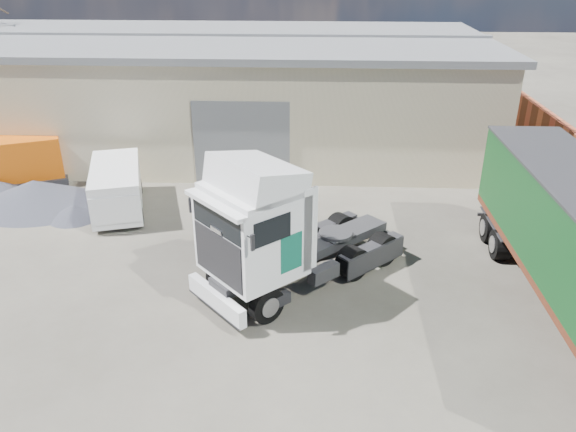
{
  "coord_description": "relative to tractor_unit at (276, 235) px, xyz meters",
  "views": [
    {
      "loc": [
        1.06,
        -12.15,
        9.12
      ],
      "look_at": [
        0.29,
        3.0,
        1.89
      ],
      "focal_mm": 35.0,
      "sensor_mm": 36.0,
      "label": 1
    }
  ],
  "objects": [
    {
      "name": "gravel_heap",
      "position": [
        -9.89,
        5.6,
        -1.32
      ],
      "size": [
        5.89,
        5.05,
        1.05
      ],
      "rotation": [
        0.0,
        0.0,
        0.0
      ],
      "color": "#20222B",
      "rests_on": "ground"
    },
    {
      "name": "tractor_unit",
      "position": [
        0.0,
        0.0,
        0.0
      ],
      "size": [
        6.25,
        6.05,
        4.3
      ],
      "rotation": [
        0.0,
        0.0,
        -0.82
      ],
      "color": "black",
      "rests_on": "ground"
    },
    {
      "name": "warehouse",
      "position": [
        -5.99,
        14.12,
        0.85
      ],
      "size": [
        30.6,
        12.6,
        5.42
      ],
      "color": "#C5B697",
      "rests_on": "ground"
    },
    {
      "name": "orange_skip",
      "position": [
        -11.31,
        7.92,
        -0.92
      ],
      "size": [
        3.79,
        3.16,
        2.03
      ],
      "rotation": [
        0.0,
        0.0,
        0.41
      ],
      "color": "#2D2D30",
      "rests_on": "ground"
    },
    {
      "name": "panel_van",
      "position": [
        -6.4,
        5.16,
        -0.9
      ],
      "size": [
        2.92,
        4.6,
        1.75
      ],
      "rotation": [
        0.0,
        0.0,
        0.3
      ],
      "color": "black",
      "rests_on": "ground"
    },
    {
      "name": "ground",
      "position": [
        0.01,
        -1.88,
        -1.81
      ],
      "size": [
        120.0,
        120.0,
        0.0
      ],
      "primitive_type": "plane",
      "color": "black",
      "rests_on": "ground"
    }
  ]
}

